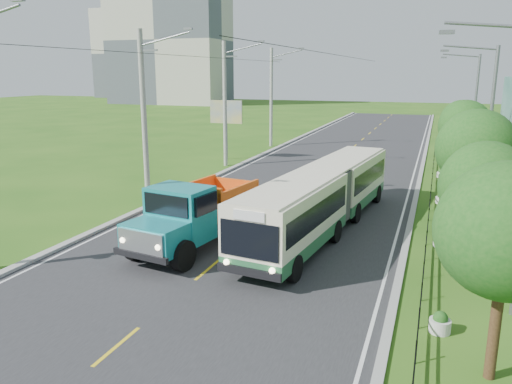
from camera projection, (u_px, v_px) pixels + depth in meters
The scene contains 29 objects.
ground at pixel (208, 270), 19.63m from camera, with size 240.00×240.00×0.00m, color #285915.
road at pixel (321, 175), 37.90m from camera, with size 14.00×120.00×0.02m, color #28282B.
curb_left at pixel (233, 168), 40.28m from camera, with size 0.40×120.00×0.15m, color #9E9E99.
curb_right at pixel (419, 181), 35.52m from camera, with size 0.30×120.00×0.10m, color #9E9E99.
edge_line_left at pixel (240, 169), 40.11m from camera, with size 0.12×120.00×0.00m, color silver.
edge_line_right at pixel (412, 181), 35.69m from camera, with size 0.12×120.00×0.00m, color silver.
centre_dash at pixel (208, 269), 19.63m from camera, with size 0.12×2.20×0.00m, color yellow.
railing_right at pixel (430, 198), 29.70m from camera, with size 0.04×40.00×0.60m, color black.
pole_near at pixel (144, 116), 29.41m from camera, with size 3.51×0.32×10.00m.
pole_mid at pixel (225, 104), 40.37m from camera, with size 3.51×0.32×10.00m.
pole_far at pixel (272, 97), 51.34m from camera, with size 3.51×0.32×10.00m.
tree_front at pixel (508, 237), 11.96m from camera, with size 3.36×3.41×5.60m.
tree_second at pixel (486, 191), 17.49m from camera, with size 3.18×3.26×5.30m.
tree_third at pixel (477, 153), 22.86m from camera, with size 3.60×3.62×6.00m.
tree_fourth at pixel (469, 144), 28.44m from camera, with size 3.24×3.31×5.40m.
tree_fifth at pixel (465, 129), 33.86m from camera, with size 3.48×3.52×5.80m.
tree_back at pixel (462, 123), 39.39m from camera, with size 3.30×3.36×5.50m.
streetlight_mid at pixel (487, 122), 27.74m from camera, with size 3.02×0.20×9.07m.
streetlight_far at pixel (473, 106), 40.54m from camera, with size 3.02×0.20×9.07m.
planter_front at pixel (440, 323), 14.88m from camera, with size 0.64×0.64×0.67m.
planter_near at pixel (441, 241), 22.19m from camera, with size 0.64×0.64×0.67m.
planter_mid at pixel (441, 199), 29.50m from camera, with size 0.64×0.64×0.67m.
planter_far at pixel (441, 174), 36.81m from camera, with size 0.64×0.64×0.67m.
billboard_left at pixel (226, 116), 43.81m from camera, with size 3.00×0.20×5.20m.
billboard_right at pixel (508, 107), 32.57m from camera, with size 0.24×6.00×7.30m.
apartment_near at pixel (169, 41), 121.20m from camera, with size 28.00×14.00×30.00m, color #B7B2A3.
apartment_far at pixel (138, 54), 152.82m from camera, with size 24.00×14.00×26.00m, color #B7B2A3.
bus at pixel (323, 194), 24.17m from camera, with size 4.28×15.82×3.02m.
dump_truck at pixel (194, 211), 21.81m from camera, with size 3.66×7.33×2.95m.
Camera 1 is at (8.06, -16.61, 7.58)m, focal length 35.00 mm.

